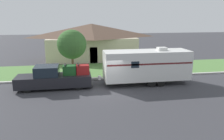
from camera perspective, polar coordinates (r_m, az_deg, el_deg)
ground_plane at (r=18.17m, az=-0.95°, el=-5.51°), size 120.00×120.00×0.00m
curb_strip at (r=21.69m, az=-2.42°, el=-2.08°), size 80.00×0.30×0.14m
lawn_strip at (r=25.21m, az=-3.45°, el=0.06°), size 80.00×7.00×0.03m
house_across_street at (r=31.47m, az=-5.33°, el=7.58°), size 13.18×6.54×5.01m
pickup_truck at (r=19.28m, az=-14.67°, el=-2.01°), size 6.36×2.00×2.07m
travel_trailer at (r=19.99m, az=9.02°, el=1.30°), size 8.68×2.41×3.32m
mailbox at (r=23.15m, az=5.22°, el=1.30°), size 0.48×0.20×1.31m
tree_in_yard at (r=22.57m, az=-10.44°, el=6.58°), size 2.97×2.97×4.75m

